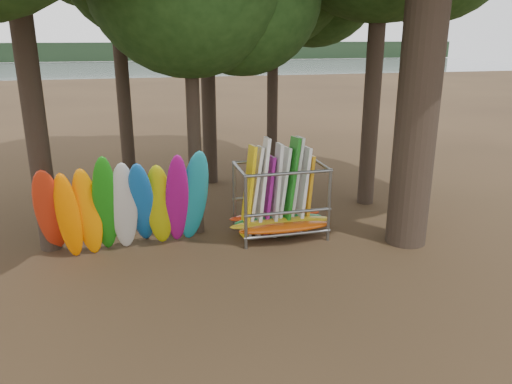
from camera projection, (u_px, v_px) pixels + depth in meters
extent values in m
plane|color=#47331E|center=(253.00, 262.00, 12.87)|extent=(120.00, 120.00, 0.00)
plane|color=gray|center=(147.00, 78.00, 68.31)|extent=(160.00, 160.00, 0.00)
cube|color=black|center=(137.00, 52.00, 113.91)|extent=(160.00, 4.00, 4.00)
cylinder|color=black|center=(20.00, 8.00, 11.86)|extent=(0.56, 0.56, 12.41)
cylinder|color=black|center=(118.00, 26.00, 15.63)|extent=(0.44, 0.44, 11.72)
cylinder|color=black|center=(273.00, 57.00, 18.46)|extent=(0.41, 0.41, 9.67)
cylinder|color=black|center=(192.00, 88.00, 13.61)|extent=(0.38, 0.38, 8.42)
cylinder|color=black|center=(376.00, 35.00, 15.78)|extent=(0.55, 0.55, 11.17)
ellipsoid|color=red|center=(50.00, 212.00, 12.60)|extent=(0.82, 1.90, 2.79)
ellipsoid|color=#FF7400|center=(69.00, 217.00, 12.47)|extent=(0.68, 1.11, 2.59)
ellipsoid|color=orange|center=(88.00, 213.00, 12.67)|extent=(0.77, 1.04, 2.61)
ellipsoid|color=#1B8114|center=(106.00, 206.00, 12.67)|extent=(0.77, 1.68, 3.02)
ellipsoid|color=beige|center=(124.00, 208.00, 12.85)|extent=(0.74, 1.45, 2.79)
ellipsoid|color=blue|center=(142.00, 205.00, 13.07)|extent=(0.82, 2.17, 2.88)
ellipsoid|color=#B1B00C|center=(159.00, 206.00, 13.24)|extent=(0.84, 1.41, 2.64)
ellipsoid|color=#9A0F76|center=(177.00, 201.00, 13.09)|extent=(0.64, 1.85, 2.99)
ellipsoid|color=teal|center=(194.00, 198.00, 13.29)|extent=(0.96, 1.81, 3.02)
ellipsoid|color=#C3470A|center=(285.00, 228.00, 14.02)|extent=(2.72, 0.55, 0.24)
ellipsoid|color=gold|center=(281.00, 223.00, 14.39)|extent=(3.05, 0.55, 0.24)
ellipsoid|color=#1A762F|center=(279.00, 219.00, 14.64)|extent=(2.67, 0.55, 0.24)
ellipsoid|color=red|center=(275.00, 215.00, 14.96)|extent=(2.82, 0.55, 0.24)
cube|color=yellow|center=(248.00, 192.00, 14.14)|extent=(0.46, 0.80, 2.68)
cube|color=white|center=(254.00, 191.00, 14.33)|extent=(0.53, 0.77, 2.62)
cube|color=white|center=(262.00, 188.00, 14.22)|extent=(0.48, 0.78, 2.89)
cube|color=#8E1780|center=(268.00, 195.00, 14.48)|extent=(0.39, 0.76, 2.31)
cube|color=silver|center=(276.00, 190.00, 14.29)|extent=(0.36, 0.78, 2.71)
cube|color=white|center=(281.00, 190.00, 14.55)|extent=(0.54, 0.81, 2.55)
cube|color=#197319|center=(290.00, 186.00, 14.37)|extent=(0.54, 0.83, 2.86)
cube|color=silver|center=(294.00, 185.00, 14.63)|extent=(0.51, 0.79, 2.82)
cube|color=white|center=(302.00, 190.00, 14.55)|extent=(0.40, 0.77, 2.55)
cube|color=orange|center=(307.00, 193.00, 14.77)|extent=(0.33, 0.75, 2.28)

